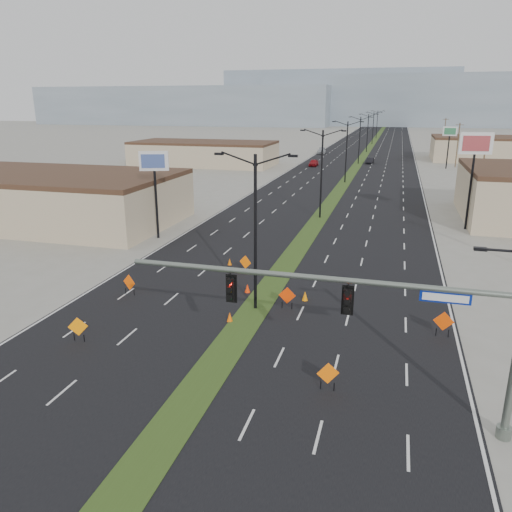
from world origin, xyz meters
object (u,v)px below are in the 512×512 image
(construction_sign_4, at_px, (328,374))
(pole_sign_east_near, at_px, (475,151))
(streetlight_3, at_px, (360,139))
(construction_sign_1, at_px, (78,328))
(signal_mast, at_px, (394,316))
(cone_0, at_px, (247,288))
(construction_sign_2, at_px, (245,263))
(streetlight_2, at_px, (346,150))
(cone_2, at_px, (305,296))
(car_mid, at_px, (370,161))
(car_left, at_px, (314,163))
(cone_1, at_px, (230,317))
(car_far, at_px, (322,151))
(construction_sign_3, at_px, (287,296))
(streetlight_5, at_px, (373,127))
(streetlight_4, at_px, (368,132))
(construction_sign_5, at_px, (444,322))
(pole_sign_west, at_px, (154,168))
(construction_sign_0, at_px, (129,283))
(streetlight_1, at_px, (322,171))
(streetlight_0, at_px, (255,228))
(cone_3, at_px, (230,262))
(streetlight_6, at_px, (377,124))
(pole_sign_east_far, at_px, (450,135))

(construction_sign_4, relative_size, pole_sign_east_near, 0.14)
(streetlight_3, relative_size, construction_sign_1, 6.85)
(signal_mast, height_order, cone_0, signal_mast)
(construction_sign_2, distance_m, pole_sign_east_near, 28.33)
(streetlight_2, height_order, cone_2, streetlight_2)
(car_mid, height_order, pole_sign_east_near, pole_sign_east_near)
(car_left, distance_m, construction_sign_1, 84.27)
(car_left, relative_size, cone_1, 6.58)
(streetlight_3, xyz_separation_m, car_far, (-11.11, 20.19, -4.68))
(signal_mast, xyz_separation_m, construction_sign_4, (-2.67, 1.56, -3.96))
(construction_sign_3, relative_size, cone_1, 2.41)
(streetlight_5, bearing_deg, car_far, -107.24)
(streetlight_4, height_order, construction_sign_5, streetlight_4)
(construction_sign_4, bearing_deg, car_far, 78.23)
(car_far, bearing_deg, car_left, -88.52)
(construction_sign_4, relative_size, cone_1, 2.29)
(streetlight_5, relative_size, pole_sign_east_near, 1.00)
(pole_sign_west, bearing_deg, pole_sign_east_near, 1.96)
(signal_mast, relative_size, construction_sign_0, 10.82)
(streetlight_1, xyz_separation_m, car_left, (-8.78, 49.06, -4.72))
(car_far, height_order, construction_sign_2, car_far)
(signal_mast, xyz_separation_m, streetlight_0, (-8.56, 10.00, 0.63))
(streetlight_1, relative_size, cone_3, 17.46)
(car_left, relative_size, construction_sign_3, 2.73)
(streetlight_1, height_order, cone_1, streetlight_1)
(signal_mast, height_order, streetlight_5, streetlight_5)
(streetlight_0, height_order, car_left, streetlight_0)
(signal_mast, distance_m, streetlight_1, 38.96)
(streetlight_1, distance_m, streetlight_6, 140.00)
(cone_0, relative_size, cone_2, 0.95)
(car_left, xyz_separation_m, construction_sign_0, (-0.36, -77.10, 0.18))
(signal_mast, relative_size, cone_0, 25.58)
(streetlight_4, distance_m, construction_sign_3, 111.58)
(cone_1, height_order, cone_2, cone_2)
(pole_sign_east_near, bearing_deg, construction_sign_3, -124.80)
(car_mid, height_order, construction_sign_4, construction_sign_4)
(streetlight_2, relative_size, streetlight_3, 1.00)
(car_left, height_order, pole_sign_west, pole_sign_west)
(cone_0, bearing_deg, streetlight_5, 89.44)
(construction_sign_2, bearing_deg, streetlight_2, 106.66)
(streetlight_3, xyz_separation_m, construction_sign_0, (-9.14, -84.04, -4.54))
(car_far, height_order, construction_sign_4, car_far)
(streetlight_3, relative_size, cone_3, 17.46)
(construction_sign_5, distance_m, cone_1, 12.56)
(signal_mast, distance_m, construction_sign_5, 10.21)
(streetlight_3, xyz_separation_m, construction_sign_2, (-2.69, -77.34, -4.57))
(signal_mast, height_order, pole_sign_west, pole_sign_west)
(car_left, height_order, construction_sign_1, construction_sign_1)
(cone_2, distance_m, pole_sign_east_far, 79.65)
(signal_mast, distance_m, construction_sign_0, 20.68)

